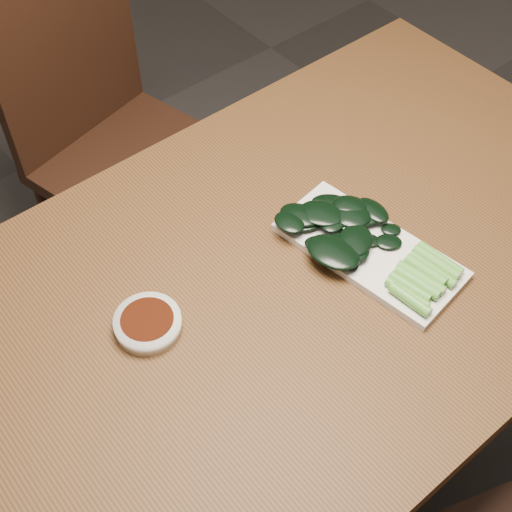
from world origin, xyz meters
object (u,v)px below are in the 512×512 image
at_px(table, 284,299).
at_px(serving_plate, 369,251).
at_px(sauce_bowl, 148,323).
at_px(chair_far, 114,137).
at_px(gai_lan, 357,237).

distance_m(table, serving_plate, 0.17).
distance_m(table, sauce_bowl, 0.26).
xyz_separation_m(chair_far, gai_lan, (0.03, -0.78, 0.29)).
bearing_deg(chair_far, table, -110.50).
bearing_deg(chair_far, serving_plate, -100.28).
distance_m(table, gai_lan, 0.17).
bearing_deg(chair_far, gai_lan, -100.83).
bearing_deg(sauce_bowl, gai_lan, -13.41).
bearing_deg(sauce_bowl, table, -12.63).
bearing_deg(serving_plate, table, 157.32).
distance_m(chair_far, sauce_bowl, 0.82).
bearing_deg(serving_plate, sauce_bowl, 163.54).
bearing_deg(serving_plate, gai_lan, 110.62).
bearing_deg(sauce_bowl, chair_far, 64.76).
height_order(chair_far, serving_plate, chair_far).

